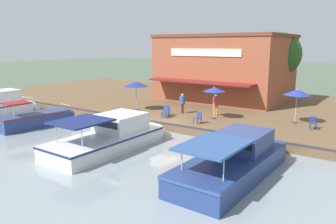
{
  "coord_description": "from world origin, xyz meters",
  "views": [
    {
      "loc": [
        18.99,
        14.25,
        6.28
      ],
      "look_at": [
        -1.0,
        0.3,
        1.3
      ],
      "focal_mm": 35.0,
      "sensor_mm": 36.0,
      "label": 1
    }
  ],
  "objects": [
    {
      "name": "ground_plane",
      "position": [
        0.0,
        0.0,
        0.0
      ],
      "size": [
        220.0,
        220.0,
        0.0
      ],
      "primitive_type": "plane",
      "color": "#4C5B47"
    },
    {
      "name": "quay_deck",
      "position": [
        -11.0,
        0.0,
        0.3
      ],
      "size": [
        22.0,
        56.0,
        0.6
      ],
      "primitive_type": "cube",
      "color": "brown",
      "rests_on": "ground"
    },
    {
      "name": "quay_edge_fender",
      "position": [
        -0.1,
        0.0,
        0.65
      ],
      "size": [
        0.2,
        50.4,
        0.1
      ],
      "primitive_type": "cube",
      "color": "#2D2D33",
      "rests_on": "quay_deck"
    },
    {
      "name": "waterfront_restaurant",
      "position": [
        -13.47,
        -0.91,
        3.99
      ],
      "size": [
        11.37,
        12.73,
        6.77
      ],
      "color": "brown",
      "rests_on": "quay_deck"
    },
    {
      "name": "patio_umbrella_back_row",
      "position": [
        -3.03,
        -4.56,
        2.91
      ],
      "size": [
        2.16,
        2.16,
        2.57
      ],
      "color": "#B7B7B7",
      "rests_on": "quay_deck"
    },
    {
      "name": "patio_umbrella_mid_patio_right",
      "position": [
        -3.7,
        2.79,
        2.91
      ],
      "size": [
        1.71,
        1.71,
        2.53
      ],
      "color": "#B7B7B7",
      "rests_on": "quay_deck"
    },
    {
      "name": "patio_umbrella_near_quay_edge",
      "position": [
        -5.86,
        8.43,
        2.9
      ],
      "size": [
        1.93,
        1.93,
        2.56
      ],
      "color": "#B7B7B7",
      "rests_on": "quay_deck"
    },
    {
      "name": "cafe_chair_back_row_seat",
      "position": [
        -4.72,
        9.92,
        1.08
      ],
      "size": [
        0.59,
        0.59,
        0.85
      ],
      "color": "navy",
      "rests_on": "quay_deck"
    },
    {
      "name": "cafe_chair_beside_entrance",
      "position": [
        -1.82,
        -0.53,
        1.08
      ],
      "size": [
        0.47,
        0.47,
        0.85
      ],
      "color": "navy",
      "rests_on": "quay_deck"
    },
    {
      "name": "cafe_chair_far_corner_seat",
      "position": [
        -2.51,
        -0.88,
        1.08
      ],
      "size": [
        0.5,
        0.5,
        0.85
      ],
      "color": "navy",
      "rests_on": "quay_deck"
    },
    {
      "name": "cafe_chair_facing_river",
      "position": [
        -1.58,
        2.61,
        1.08
      ],
      "size": [
        0.54,
        0.54,
        0.85
      ],
      "color": "navy",
      "rests_on": "quay_deck"
    },
    {
      "name": "person_near_entrance",
      "position": [
        -4.83,
        2.4,
        1.71
      ],
      "size": [
        0.5,
        0.5,
        1.75
      ],
      "color": "orange",
      "rests_on": "quay_deck"
    },
    {
      "name": "person_mid_patio",
      "position": [
        -4.06,
        -0.35,
        1.66
      ],
      "size": [
        0.48,
        0.48,
        1.69
      ],
      "color": "#B23338",
      "rests_on": "quay_deck"
    },
    {
      "name": "motorboat_outer_channel",
      "position": [
        4.69,
        0.34,
        0.78
      ],
      "size": [
        8.92,
        3.16,
        2.14
      ],
      "color": "silver",
      "rests_on": "river_water"
    },
    {
      "name": "motorboat_fourth_along",
      "position": [
        4.29,
        8.31,
        0.8
      ],
      "size": [
        9.15,
        3.01,
        2.11
      ],
      "color": "navy",
      "rests_on": "river_water"
    },
    {
      "name": "motorboat_far_downstream",
      "position": [
        4.22,
        -8.21,
        0.67
      ],
      "size": [
        6.25,
        2.49,
        2.09
      ],
      "color": "navy",
      "rests_on": "river_water"
    },
    {
      "name": "motorboat_nearest_quay",
      "position": [
        3.98,
        -14.56,
        0.87
      ],
      "size": [
        7.51,
        2.6,
        2.26
      ],
      "color": "white",
      "rests_on": "river_water"
    },
    {
      "name": "tree_upstream_bank",
      "position": [
        -15.88,
        3.74,
        5.22
      ],
      "size": [
        4.83,
        4.6,
        7.04
      ],
      "color": "brown",
      "rests_on": "quay_deck"
    },
    {
      "name": "tree_behind_restaurant",
      "position": [
        -19.09,
        -12.15,
        5.54
      ],
      "size": [
        4.25,
        4.05,
        7.08
      ],
      "color": "brown",
      "rests_on": "quay_deck"
    }
  ]
}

